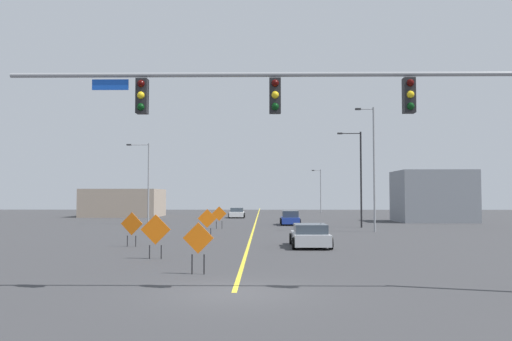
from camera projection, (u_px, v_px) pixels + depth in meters
The scene contains 17 objects.
ground at pixel (234, 293), 15.20m from camera, with size 181.50×181.50×0.00m, color #38383A.
road_centre_stripe at pixel (257, 218), 65.55m from camera, with size 0.16×100.84×0.01m.
traffic_signal_assembly at pixel (344, 110), 15.40m from camera, with size 16.05×0.44×6.81m.
street_lamp_far_left at pixel (373, 164), 41.05m from camera, with size 1.54×0.24×9.91m.
street_lamp_mid_right at pixel (359, 174), 46.64m from camera, with size 2.18×0.24×8.64m.
street_lamp_mid_left at pixel (320, 189), 83.96m from camera, with size 1.54×0.24×7.11m.
street_lamp_near_left at pixel (147, 179), 51.54m from camera, with size 2.31×0.24×8.09m.
construction_sign_right_shoulder at pixel (198, 241), 18.84m from camera, with size 1.14×0.10×1.88m.
construction_sign_left_shoulder at pixel (219, 215), 44.64m from camera, with size 1.25×0.09×1.93m.
construction_sign_median_far at pixel (207, 220), 35.83m from camera, with size 1.31×0.14×1.93m.
construction_sign_median_near at pixel (156, 231), 23.42m from camera, with size 1.37×0.06×2.01m.
construction_sign_left_lane at pixel (132, 225), 29.04m from camera, with size 1.28×0.25×1.92m.
car_silver_approaching at pixel (310, 236), 28.90m from camera, with size 2.17×4.26×1.28m.
car_blue_mid at pixel (290, 218), 50.75m from camera, with size 1.96×4.07×1.39m.
car_white_near at pixel (237, 213), 67.02m from camera, with size 2.06×4.05×1.29m.
roadside_building_west at pixel (124, 203), 71.23m from camera, with size 10.08×8.31×3.76m.
roadside_building_east at pixel (433, 196), 56.61m from camera, with size 7.86×6.56×5.58m.
Camera 1 is at (0.87, -15.35, 2.85)m, focal length 36.35 mm.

